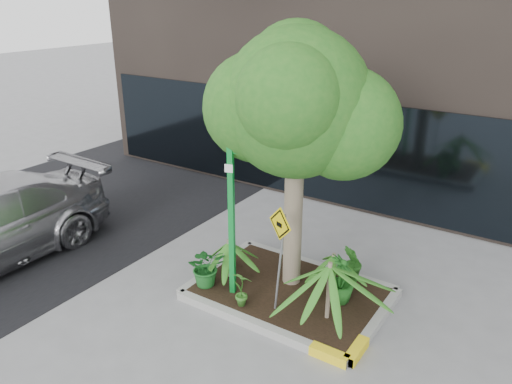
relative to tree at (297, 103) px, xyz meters
The scene contains 13 objects.
ground 3.45m from the tree, 97.57° to the right, with size 80.00×80.00×0.00m, color gray.
asphalt_road 7.43m from the tree, behind, with size 7.00×80.00×0.01m, color black.
planter 3.32m from the tree, 64.16° to the right, with size 3.35×2.36×0.15m.
tree is the anchor object (origin of this frame).
palm_front 2.61m from the tree, 32.82° to the right, with size 1.13×1.13×1.26m.
palm_left 2.80m from the tree, 154.04° to the right, with size 0.84×0.84×0.93m.
palm_back 2.76m from the tree, 21.78° to the left, with size 0.71×0.71×0.79m.
shrub_a 3.26m from the tree, 141.46° to the right, with size 0.66×0.66×0.74m, color #1C6222.
shrub_b 3.01m from the tree, ahead, with size 0.46×0.46×0.83m, color #226C20.
shrub_c 3.15m from the tree, 105.13° to the right, with size 0.35×0.35×0.66m, color #367724.
shrub_d 3.07m from the tree, 31.00° to the left, with size 0.41×0.41×0.75m, color #24601B.
street_sign_post 1.76m from the tree, 128.02° to the right, with size 1.10×0.92×3.19m.
cattle_sign 2.21m from the tree, 74.56° to the right, with size 0.52×0.24×1.82m.
Camera 1 is at (3.83, -6.33, 5.03)m, focal length 35.00 mm.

